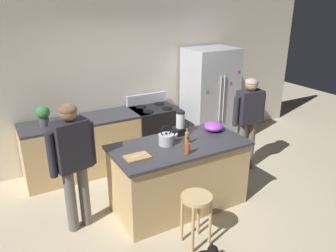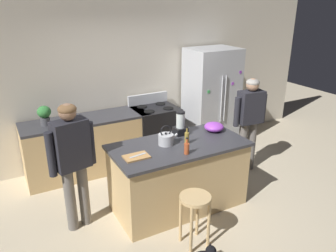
# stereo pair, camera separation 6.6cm
# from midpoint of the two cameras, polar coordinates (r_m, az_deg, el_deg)

# --- Properties ---
(ground_plane) EXTENTS (14.00, 14.00, 0.00)m
(ground_plane) POSITION_cam_midpoint_polar(r_m,az_deg,el_deg) (4.82, 1.39, -13.29)
(ground_plane) COLOR beige
(back_wall) EXTENTS (8.00, 0.10, 2.70)m
(back_wall) POSITION_cam_midpoint_polar(r_m,az_deg,el_deg) (5.89, -8.28, 7.46)
(back_wall) COLOR beige
(back_wall) RESTS_ON ground_plane
(kitchen_island) EXTENTS (1.80, 0.90, 0.94)m
(kitchen_island) POSITION_cam_midpoint_polar(r_m,az_deg,el_deg) (4.57, 1.45, -8.42)
(kitchen_island) COLOR tan
(kitchen_island) RESTS_ON ground_plane
(back_counter_run) EXTENTS (2.00, 0.64, 0.94)m
(back_counter_run) POSITION_cam_midpoint_polar(r_m,az_deg,el_deg) (5.58, -13.94, -3.33)
(back_counter_run) COLOR tan
(back_counter_run) RESTS_ON ground_plane
(refrigerator) EXTENTS (0.90, 0.73, 1.88)m
(refrigerator) POSITION_cam_midpoint_polar(r_m,az_deg,el_deg) (6.35, 6.81, 4.69)
(refrigerator) COLOR #B7BABF
(refrigerator) RESTS_ON ground_plane
(stove_range) EXTENTS (0.76, 0.65, 1.12)m
(stove_range) POSITION_cam_midpoint_polar(r_m,az_deg,el_deg) (5.94, -2.70, -1.05)
(stove_range) COLOR black
(stove_range) RESTS_ON ground_plane
(person_by_island_left) EXTENTS (0.60, 0.30, 1.63)m
(person_by_island_left) POSITION_cam_midpoint_polar(r_m,az_deg,el_deg) (4.08, -16.40, -5.06)
(person_by_island_left) COLOR #66605B
(person_by_island_left) RESTS_ON ground_plane
(person_by_sink_right) EXTENTS (0.60, 0.26, 1.57)m
(person_by_sink_right) POSITION_cam_midpoint_polar(r_m,az_deg,el_deg) (5.49, 13.30, 1.70)
(person_by_sink_right) COLOR #66605B
(person_by_sink_right) RESTS_ON ground_plane
(bar_stool) EXTENTS (0.36, 0.36, 0.65)m
(bar_stool) POSITION_cam_midpoint_polar(r_m,az_deg,el_deg) (3.89, 4.38, -13.63)
(bar_stool) COLOR tan
(bar_stool) RESTS_ON ground_plane
(potted_plant) EXTENTS (0.20, 0.20, 0.30)m
(potted_plant) POSITION_cam_midpoint_polar(r_m,az_deg,el_deg) (5.25, -20.91, 1.81)
(potted_plant) COLOR #4C4C51
(potted_plant) RESTS_ON back_counter_run
(blender_appliance) EXTENTS (0.17, 0.17, 0.33)m
(blender_appliance) POSITION_cam_midpoint_polar(r_m,az_deg,el_deg) (4.62, 1.71, 0.23)
(blender_appliance) COLOR black
(blender_appliance) RESTS_ON kitchen_island
(bottle_cooking_sauce) EXTENTS (0.06, 0.06, 0.22)m
(bottle_cooking_sauce) POSITION_cam_midpoint_polar(r_m,az_deg,el_deg) (4.06, 2.87, -3.76)
(bottle_cooking_sauce) COLOR #B24C26
(bottle_cooking_sauce) RESTS_ON kitchen_island
(bottle_vinegar) EXTENTS (0.06, 0.06, 0.24)m
(bottle_vinegar) POSITION_cam_midpoint_polar(r_m,az_deg,el_deg) (4.34, 2.86, -1.96)
(bottle_vinegar) COLOR olive
(bottle_vinegar) RESTS_ON kitchen_island
(mixing_bowl) EXTENTS (0.28, 0.28, 0.13)m
(mixing_bowl) POSITION_cam_midpoint_polar(r_m,az_deg,el_deg) (4.80, 7.44, -0.11)
(mixing_bowl) COLOR purple
(mixing_bowl) RESTS_ON kitchen_island
(tea_kettle) EXTENTS (0.28, 0.20, 0.27)m
(tea_kettle) POSITION_cam_midpoint_polar(r_m,az_deg,el_deg) (4.31, -0.73, -2.22)
(tea_kettle) COLOR #B7BABF
(tea_kettle) RESTS_ON kitchen_island
(cutting_board) EXTENTS (0.30, 0.20, 0.02)m
(cutting_board) POSITION_cam_midpoint_polar(r_m,az_deg,el_deg) (4.01, -5.77, -5.30)
(cutting_board) COLOR #B7844C
(cutting_board) RESTS_ON kitchen_island
(chef_knife) EXTENTS (0.22, 0.06, 0.01)m
(chef_knife) POSITION_cam_midpoint_polar(r_m,az_deg,el_deg) (4.01, -5.51, -5.07)
(chef_knife) COLOR #B7BABF
(chef_knife) RESTS_ON cutting_board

